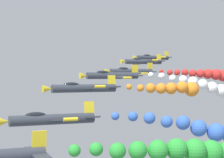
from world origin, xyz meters
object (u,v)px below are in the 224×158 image
airplane_left_outer (112,75)px  airplane_right_outer (131,71)px  airplane_left_inner (51,119)px  airplane_right_inner (83,88)px  airplane_high_slot (152,58)px  airplane_trailing (143,62)px

airplane_left_outer → airplane_right_outer: size_ratio=1.00×
airplane_left_inner → airplane_right_inner: airplane_right_inner is taller
airplane_left_inner → airplane_right_outer: size_ratio=1.00×
airplane_left_outer → airplane_right_outer: (11.52, -9.23, 0.73)m
airplane_high_slot → airplane_left_inner: bearing=142.1°
airplane_right_inner → airplane_left_inner: bearing=145.7°
airplane_right_outer → airplane_high_slot: bearing=-37.9°
airplane_trailing → airplane_high_slot: bearing=-38.1°
airplane_left_inner → airplane_left_outer: size_ratio=1.00×
airplane_trailing → airplane_left_inner: bearing=142.1°
airplane_right_outer → airplane_trailing: 14.45m
airplane_left_inner → airplane_trailing: 56.45m
airplane_left_inner → airplane_right_inner: size_ratio=1.00×
airplane_right_inner → airplane_left_outer: airplane_left_outer is taller
airplane_right_outer → airplane_high_slot: 28.88m
airplane_right_outer → airplane_left_outer: bearing=141.3°
airplane_left_inner → airplane_right_outer: airplane_right_outer is taller
airplane_right_inner → airplane_right_outer: airplane_right_outer is taller
airplane_right_outer → airplane_high_slot: airplane_high_slot is taller
airplane_trailing → airplane_high_slot: size_ratio=1.00×
airplane_right_inner → airplane_trailing: (32.91, -26.70, 4.62)m
airplane_right_inner → airplane_high_slot: bearing=-38.8°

